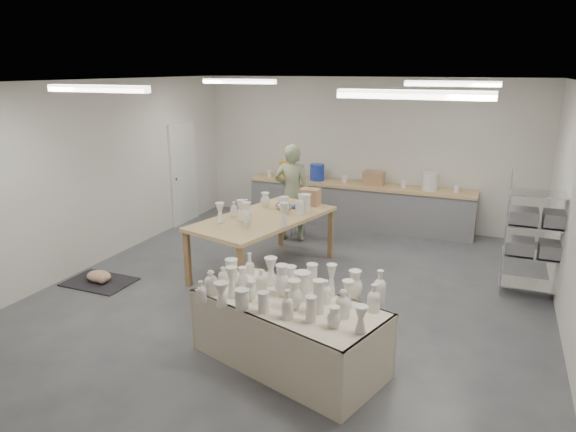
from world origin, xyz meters
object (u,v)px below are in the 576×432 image
at_px(drying_table, 289,328).
at_px(red_stool, 297,220).
at_px(potter, 292,193).
at_px(work_table, 269,216).

relative_size(drying_table, red_stool, 5.81).
distance_m(drying_table, potter, 4.30).
bearing_deg(drying_table, potter, 129.31).
distance_m(drying_table, red_stool, 4.52).
relative_size(potter, red_stool, 4.61).
xyz_separation_m(drying_table, red_stool, (-1.57, 4.24, -0.11)).
bearing_deg(red_stool, drying_table, -69.66).
relative_size(work_table, red_stool, 6.66).
distance_m(potter, red_stool, 0.67).
xyz_separation_m(drying_table, work_table, (-1.34, 2.44, 0.49)).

